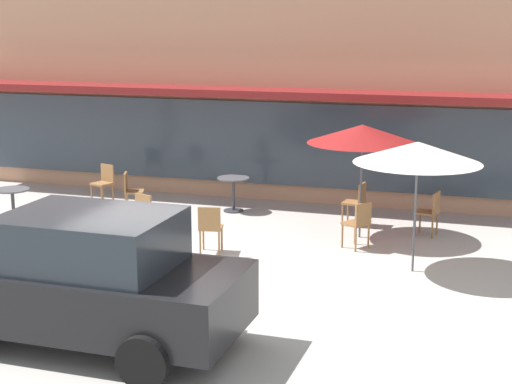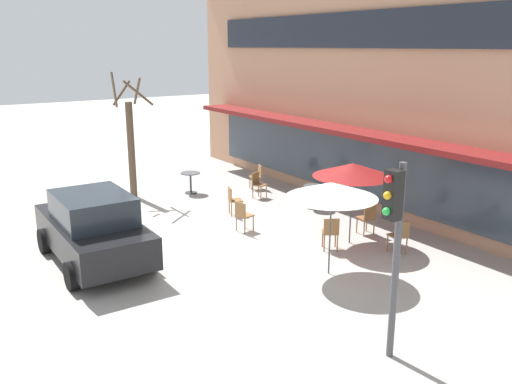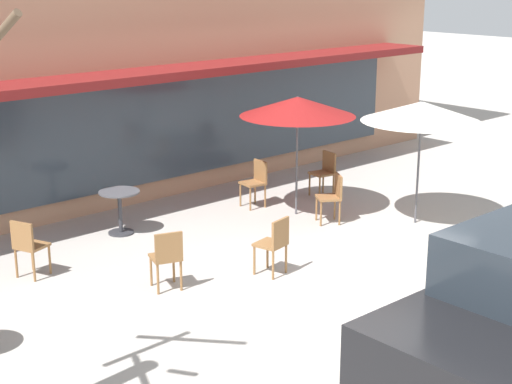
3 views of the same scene
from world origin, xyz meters
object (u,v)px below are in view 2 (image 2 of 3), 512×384
object	(u,v)px
cafe_chair_4	(233,199)
traffic_light_pole	(394,230)
patio_umbrella_green_folded	(332,190)
cafe_chair_0	(243,214)
cafe_chair_6	(258,183)
street_tree	(131,142)
cafe_table_near_wall	(314,193)
cafe_chair_3	(257,175)
cafe_chair_1	(331,231)
patio_umbrella_cream_folded	(353,170)
parked_sedan	(93,228)
cafe_chair_5	(368,217)
cafe_table_streetside	(191,179)
cafe_chair_2	(400,235)

from	to	relation	value
cafe_chair_4	traffic_light_pole	size ratio (longest dim) A/B	0.26
patio_umbrella_green_folded	cafe_chair_0	bearing A→B (deg)	-178.38
patio_umbrella_green_folded	cafe_chair_4	distance (m)	5.35
cafe_chair_6	street_tree	size ratio (longest dim) A/B	0.21
cafe_table_near_wall	street_tree	bearing A→B (deg)	-136.00
cafe_chair_0	cafe_chair_3	world-z (taller)	same
cafe_chair_0	cafe_chair_6	distance (m)	3.62
patio_umbrella_green_folded	traffic_light_pole	xyz separation A→B (m)	(3.22, -1.52, 0.27)
patio_umbrella_green_folded	cafe_chair_1	size ratio (longest dim) A/B	2.47
patio_umbrella_cream_folded	cafe_chair_3	size ratio (longest dim) A/B	2.47
cafe_chair_4	street_tree	bearing A→B (deg)	-153.51
cafe_chair_1	street_tree	xyz separation A→B (m)	(-7.69, -2.35, 1.42)
cafe_chair_1	cafe_chair_4	distance (m)	4.04
parked_sedan	traffic_light_pole	size ratio (longest dim) A/B	1.24
patio_umbrella_cream_folded	cafe_chair_1	xyz separation A→B (m)	(0.12, -0.79, -1.50)
cafe_table_near_wall	parked_sedan	world-z (taller)	parked_sedan
cafe_chair_6	traffic_light_pole	xyz separation A→B (m)	(9.57, -3.77, 1.77)
cafe_chair_5	parked_sedan	world-z (taller)	parked_sedan
cafe_chair_5	street_tree	size ratio (longest dim) A/B	0.21
cafe_table_near_wall	cafe_chair_5	distance (m)	2.83
cafe_chair_4	cafe_chair_0	bearing A→B (deg)	-21.55
cafe_chair_5	traffic_light_pole	xyz separation A→B (m)	(4.67, -4.19, 1.77)
cafe_chair_3	cafe_chair_6	bearing A→B (deg)	-33.02
cafe_chair_6	parked_sedan	size ratio (longest dim) A/B	0.21
patio_umbrella_green_folded	cafe_chair_4	bearing A→B (deg)	174.43
cafe_table_streetside	traffic_light_pole	xyz separation A→B (m)	(11.39, -2.09, 1.78)
parked_sedan	cafe_table_streetside	bearing A→B (deg)	132.42
patio_umbrella_cream_folded	patio_umbrella_green_folded	bearing A→B (deg)	-55.78
cafe_chair_6	street_tree	xyz separation A→B (m)	(-2.46, -3.59, 1.42)
cafe_chair_1	cafe_chair_6	world-z (taller)	same
parked_sedan	cafe_chair_6	bearing A→B (deg)	111.92
patio_umbrella_cream_folded	cafe_chair_0	world-z (taller)	patio_umbrella_cream_folded
cafe_chair_0	traffic_light_pole	bearing A→B (deg)	-11.78
cafe_chair_6	parked_sedan	bearing A→B (deg)	-68.08
cafe_chair_5	cafe_chair_4	bearing A→B (deg)	-149.32
cafe_chair_0	traffic_light_pole	distance (m)	7.18
patio_umbrella_cream_folded	cafe_chair_6	bearing A→B (deg)	174.99
cafe_chair_3	cafe_chair_6	size ratio (longest dim) A/B	1.00
cafe_chair_1	cafe_chair_5	world-z (taller)	same
patio_umbrella_green_folded	parked_sedan	xyz separation A→B (m)	(-3.70, -4.32, -1.14)
patio_umbrella_green_folded	cafe_chair_0	distance (m)	3.89
traffic_light_pole	parked_sedan	bearing A→B (deg)	-157.98
cafe_chair_2	traffic_light_pole	bearing A→B (deg)	-50.34
cafe_table_near_wall	cafe_chair_0	bearing A→B (deg)	-78.16
cafe_chair_5	cafe_chair_6	world-z (taller)	same
cafe_chair_0	cafe_chair_5	world-z (taller)	same
parked_sedan	cafe_chair_1	bearing A→B (deg)	64.11
cafe_chair_5	street_tree	bearing A→B (deg)	-151.38
patio_umbrella_green_folded	parked_sedan	bearing A→B (deg)	-130.54
cafe_table_near_wall	patio_umbrella_green_folded	xyz separation A→B (m)	(4.25, -3.05, 1.51)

